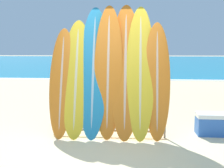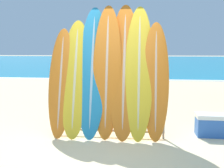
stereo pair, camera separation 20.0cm
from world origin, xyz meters
name	(u,v)px [view 1 (the left image)]	position (x,y,z in m)	size (l,w,h in m)	color
ground_plane	(106,150)	(0.00, 0.00, 0.00)	(160.00, 160.00, 0.00)	beige
ocean_water	(131,60)	(0.00, 40.02, 0.00)	(120.00, 60.00, 0.01)	teal
surfboard_rack	(109,112)	(-0.02, 0.69, 0.49)	(2.22, 0.04, 0.92)	gray
surfboard_slot_0	(62,82)	(-0.94, 0.71, 1.07)	(0.48, 0.66, 2.13)	orange
surfboard_slot_1	(76,78)	(-0.65, 0.73, 1.15)	(0.59, 0.73, 2.30)	yellow
surfboard_slot_2	(93,71)	(-0.32, 0.77, 1.28)	(0.57, 0.80, 2.56)	teal
surfboard_slot_3	(108,71)	(-0.03, 0.74, 1.29)	(0.55, 0.66, 2.57)	orange
surfboard_slot_4	(125,70)	(0.30, 0.78, 1.30)	(0.60, 0.83, 2.60)	orange
surfboard_slot_5	(140,72)	(0.59, 0.75, 1.28)	(0.55, 0.80, 2.56)	yellow
surfboard_slot_6	(157,81)	(0.91, 0.71, 1.11)	(0.49, 0.57, 2.23)	orange
person_near_water	(112,64)	(-0.74, 9.76, 0.98)	(0.26, 0.30, 1.79)	beige
person_mid_beach	(131,64)	(0.28, 9.80, 0.93)	(0.29, 0.23, 1.70)	beige
cooler_box	(211,124)	(2.02, 0.97, 0.22)	(0.59, 0.38, 0.44)	#2D60B7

